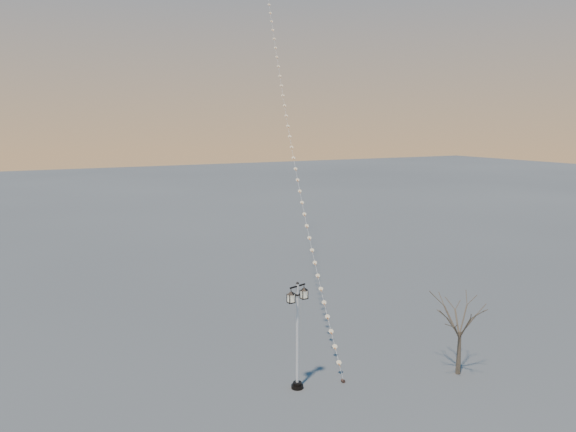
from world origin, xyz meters
TOP-DOWN VIEW (x-y plane):
  - ground at (0.00, 0.00)m, footprint 300.00×300.00m
  - street_lamp at (-2.85, 1.51)m, footprint 1.33×0.75m
  - bare_tree at (5.38, -0.91)m, footprint 2.52×2.52m
  - kite_train at (5.30, 17.80)m, footprint 12.20×34.21m

SIDE VIEW (x-z plane):
  - ground at x=0.00m, z-range 0.00..0.00m
  - bare_tree at x=5.38m, z-range 0.81..5.00m
  - street_lamp at x=-2.85m, z-range 0.29..5.71m
  - kite_train at x=5.30m, z-range -0.13..29.08m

